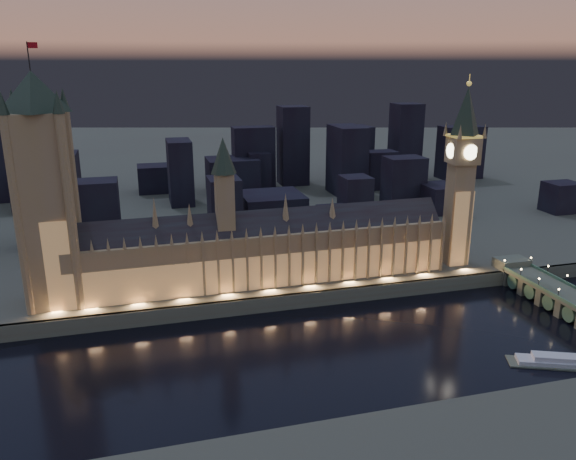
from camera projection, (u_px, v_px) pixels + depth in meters
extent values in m
plane|color=black|center=(309.00, 347.00, 249.45)|extent=(2000.00, 2000.00, 0.00)
cube|color=#47443C|center=(191.00, 156.00, 728.88)|extent=(2000.00, 960.00, 8.00)
cube|color=#535245|center=(286.00, 302.00, 286.19)|extent=(2000.00, 2.50, 8.00)
cube|color=#9B7E4B|center=(264.00, 257.00, 298.79)|extent=(200.32, 23.49, 28.00)
cube|color=tan|center=(268.00, 272.00, 290.76)|extent=(200.00, 0.50, 18.00)
cube|color=black|center=(264.00, 226.00, 293.87)|extent=(200.25, 19.76, 16.26)
cube|color=#9B7E4B|center=(225.00, 204.00, 285.12)|extent=(9.00, 9.00, 32.00)
cone|color=#26342A|center=(223.00, 156.00, 277.89)|extent=(13.00, 13.00, 18.00)
cube|color=#9B7E4B|center=(62.00, 282.00, 264.05)|extent=(1.20, 1.20, 28.00)
cone|color=#9B7E4B|center=(58.00, 248.00, 259.69)|extent=(2.00, 2.00, 6.00)
cube|color=#9B7E4B|center=(78.00, 281.00, 265.90)|extent=(1.20, 1.20, 28.00)
cone|color=#9B7E4B|center=(75.00, 247.00, 261.54)|extent=(2.00, 2.00, 6.00)
cube|color=#9B7E4B|center=(95.00, 279.00, 267.75)|extent=(1.20, 1.20, 28.00)
cone|color=#9B7E4B|center=(91.00, 245.00, 263.38)|extent=(2.00, 2.00, 6.00)
cube|color=#9B7E4B|center=(111.00, 278.00, 269.59)|extent=(1.20, 1.20, 28.00)
cone|color=#9B7E4B|center=(108.00, 244.00, 265.23)|extent=(2.00, 2.00, 6.00)
cube|color=#9B7E4B|center=(127.00, 276.00, 271.44)|extent=(1.20, 1.20, 28.00)
cone|color=#9B7E4B|center=(124.00, 243.00, 267.08)|extent=(2.00, 2.00, 6.00)
cube|color=#9B7E4B|center=(143.00, 275.00, 273.29)|extent=(1.20, 1.20, 28.00)
cone|color=#9B7E4B|center=(140.00, 241.00, 268.93)|extent=(2.00, 2.00, 6.00)
cube|color=#9B7E4B|center=(158.00, 273.00, 275.14)|extent=(1.20, 1.20, 28.00)
cone|color=#9B7E4B|center=(156.00, 240.00, 270.77)|extent=(2.00, 2.00, 6.00)
cube|color=#9B7E4B|center=(174.00, 272.00, 276.98)|extent=(1.20, 1.20, 28.00)
cone|color=#9B7E4B|center=(171.00, 239.00, 272.62)|extent=(2.00, 2.00, 6.00)
cube|color=#9B7E4B|center=(189.00, 271.00, 278.83)|extent=(1.20, 1.20, 28.00)
cone|color=#9B7E4B|center=(187.00, 238.00, 274.47)|extent=(2.00, 2.00, 6.00)
cube|color=#9B7E4B|center=(204.00, 269.00, 280.68)|extent=(1.20, 1.20, 28.00)
cone|color=#9B7E4B|center=(202.00, 237.00, 276.32)|extent=(2.00, 2.00, 6.00)
cube|color=#9B7E4B|center=(218.00, 268.00, 282.53)|extent=(1.20, 1.20, 28.00)
cone|color=#9B7E4B|center=(217.00, 235.00, 278.16)|extent=(2.00, 2.00, 6.00)
cube|color=#9B7E4B|center=(233.00, 267.00, 284.37)|extent=(1.20, 1.20, 28.00)
cone|color=#9B7E4B|center=(232.00, 234.00, 280.01)|extent=(2.00, 2.00, 6.00)
cube|color=#9B7E4B|center=(247.00, 265.00, 286.22)|extent=(1.20, 1.20, 28.00)
cone|color=#9B7E4B|center=(246.00, 233.00, 281.86)|extent=(2.00, 2.00, 6.00)
cube|color=#9B7E4B|center=(261.00, 264.00, 288.07)|extent=(1.20, 1.20, 28.00)
cone|color=#9B7E4B|center=(261.00, 232.00, 283.71)|extent=(2.00, 2.00, 6.00)
cube|color=#9B7E4B|center=(275.00, 263.00, 289.92)|extent=(1.20, 1.20, 28.00)
cone|color=#9B7E4B|center=(275.00, 231.00, 285.55)|extent=(2.00, 2.00, 6.00)
cube|color=#9B7E4B|center=(289.00, 261.00, 291.76)|extent=(1.20, 1.20, 28.00)
cone|color=#9B7E4B|center=(289.00, 230.00, 287.40)|extent=(2.00, 2.00, 6.00)
cube|color=#9B7E4B|center=(303.00, 260.00, 293.61)|extent=(1.20, 1.20, 28.00)
cone|color=#9B7E4B|center=(303.00, 229.00, 289.25)|extent=(2.00, 2.00, 6.00)
cube|color=#9B7E4B|center=(316.00, 259.00, 295.46)|extent=(1.20, 1.20, 28.00)
cone|color=#9B7E4B|center=(316.00, 228.00, 291.10)|extent=(2.00, 2.00, 6.00)
cube|color=#9B7E4B|center=(330.00, 258.00, 297.31)|extent=(1.20, 1.20, 28.00)
cone|color=#9B7E4B|center=(330.00, 227.00, 292.94)|extent=(2.00, 2.00, 6.00)
cube|color=#9B7E4B|center=(343.00, 256.00, 299.15)|extent=(1.20, 1.20, 28.00)
cone|color=#9B7E4B|center=(343.00, 226.00, 294.79)|extent=(2.00, 2.00, 6.00)
cube|color=#9B7E4B|center=(356.00, 255.00, 301.00)|extent=(1.20, 1.20, 28.00)
cone|color=#9B7E4B|center=(356.00, 225.00, 296.64)|extent=(2.00, 2.00, 6.00)
cube|color=#9B7E4B|center=(369.00, 254.00, 302.85)|extent=(1.20, 1.20, 28.00)
cone|color=#9B7E4B|center=(369.00, 224.00, 298.49)|extent=(2.00, 2.00, 6.00)
cube|color=#9B7E4B|center=(381.00, 253.00, 304.70)|extent=(1.20, 1.20, 28.00)
cone|color=#9B7E4B|center=(382.00, 223.00, 300.33)|extent=(2.00, 2.00, 6.00)
cube|color=#9B7E4B|center=(394.00, 252.00, 306.54)|extent=(1.20, 1.20, 28.00)
cone|color=#9B7E4B|center=(395.00, 222.00, 302.18)|extent=(2.00, 2.00, 6.00)
cube|color=#9B7E4B|center=(406.00, 251.00, 308.39)|extent=(1.20, 1.20, 28.00)
cone|color=#9B7E4B|center=(407.00, 221.00, 304.03)|extent=(2.00, 2.00, 6.00)
cube|color=#9B7E4B|center=(418.00, 249.00, 310.24)|extent=(1.20, 1.20, 28.00)
cone|color=#9B7E4B|center=(420.00, 220.00, 305.88)|extent=(2.00, 2.00, 6.00)
cube|color=#9B7E4B|center=(430.00, 248.00, 312.09)|extent=(1.20, 1.20, 28.00)
cone|color=#9B7E4B|center=(432.00, 219.00, 307.72)|extent=(2.00, 2.00, 6.00)
cube|color=#9B7E4B|center=(442.00, 247.00, 313.93)|extent=(1.20, 1.20, 28.00)
cone|color=#9B7E4B|center=(444.00, 218.00, 309.57)|extent=(2.00, 2.00, 6.00)
cone|color=#9B7E4B|center=(155.00, 215.00, 277.26)|extent=(4.40, 4.40, 18.00)
cone|color=#9B7E4B|center=(190.00, 216.00, 282.08)|extent=(4.40, 4.40, 14.00)
cone|color=#9B7E4B|center=(286.00, 208.00, 294.26)|extent=(4.40, 4.40, 16.00)
cone|color=#9B7E4B|center=(332.00, 208.00, 301.33)|extent=(4.40, 4.40, 12.00)
cube|color=#9B7E4B|center=(48.00, 212.00, 263.69)|extent=(24.52, 24.52, 92.02)
cube|color=tan|center=(51.00, 268.00, 260.29)|extent=(22.00, 0.50, 44.00)
cone|color=#26342A|center=(33.00, 92.00, 247.78)|extent=(31.68, 31.68, 18.00)
cylinder|color=black|center=(28.00, 56.00, 243.45)|extent=(0.50, 0.50, 12.00)
cube|color=#A70D17|center=(33.00, 45.00, 242.69)|extent=(4.00, 0.15, 2.50)
cylinder|color=#9B7E4B|center=(19.00, 219.00, 250.78)|extent=(4.40, 4.40, 92.02)
cone|color=#26342A|center=(2.00, 103.00, 236.03)|extent=(5.20, 5.20, 10.00)
cylinder|color=#9B7E4B|center=(27.00, 208.00, 271.12)|extent=(4.40, 4.40, 92.02)
cone|color=#26342A|center=(12.00, 100.00, 256.36)|extent=(5.20, 5.20, 10.00)
cylinder|color=#9B7E4B|center=(71.00, 216.00, 256.27)|extent=(4.40, 4.40, 92.02)
cone|color=#26342A|center=(58.00, 102.00, 241.52)|extent=(5.20, 5.20, 10.00)
cylinder|color=#9B7E4B|center=(75.00, 205.00, 276.60)|extent=(4.40, 4.40, 92.02)
cone|color=#26342A|center=(63.00, 99.00, 261.85)|extent=(5.20, 5.20, 10.00)
cube|color=#9B7E4B|center=(457.00, 214.00, 322.85)|extent=(13.41, 13.41, 58.98)
cube|color=tan|center=(462.00, 229.00, 319.28)|extent=(12.00, 0.50, 44.00)
cube|color=#9B7E4B|center=(463.00, 150.00, 312.20)|extent=(15.00, 15.00, 14.63)
cube|color=#F2C64C|center=(464.00, 136.00, 309.91)|extent=(15.75, 15.75, 1.20)
cone|color=#26342A|center=(467.00, 111.00, 305.98)|extent=(18.00, 18.00, 26.00)
sphere|color=#F2C64C|center=(469.00, 84.00, 301.79)|extent=(2.80, 2.80, 2.80)
cylinder|color=#F2C64C|center=(470.00, 79.00, 301.06)|extent=(0.40, 0.40, 5.00)
cylinder|color=#FFF2BF|center=(471.00, 152.00, 305.04)|extent=(8.40, 0.50, 8.40)
cylinder|color=#FFF2BF|center=(456.00, 148.00, 319.36)|extent=(8.40, 0.50, 8.40)
cylinder|color=#FFF2BF|center=(451.00, 151.00, 310.27)|extent=(0.50, 8.40, 8.40)
cylinder|color=#FFF2BF|center=(475.00, 150.00, 314.13)|extent=(0.50, 8.40, 8.40)
cone|color=#9B7E4B|center=(460.00, 132.00, 300.13)|extent=(2.60, 2.60, 8.00)
cone|color=#9B7E4B|center=(446.00, 129.00, 313.99)|extent=(2.60, 2.60, 8.00)
cone|color=#9B7E4B|center=(485.00, 131.00, 303.87)|extent=(2.60, 2.60, 8.00)
cone|color=#9B7E4B|center=(469.00, 128.00, 317.73)|extent=(2.60, 2.60, 8.00)
cube|color=#426145|center=(568.00, 303.00, 268.67)|extent=(0.80, 100.00, 1.60)
cube|color=#535245|center=(511.00, 266.00, 322.26)|extent=(17.95, 12.00, 9.50)
cube|color=#535245|center=(570.00, 307.00, 279.30)|extent=(16.16, 4.00, 9.50)
cylinder|color=black|center=(558.00, 294.00, 274.75)|extent=(0.30, 0.30, 4.40)
sphere|color=#FFD88C|center=(559.00, 289.00, 274.08)|extent=(1.00, 1.00, 1.00)
cube|color=#535245|center=(551.00, 296.00, 292.50)|extent=(16.16, 4.00, 9.50)
cylinder|color=black|center=(539.00, 283.00, 287.95)|extent=(0.30, 0.30, 4.40)
sphere|color=#FFD88C|center=(539.00, 279.00, 287.28)|extent=(1.00, 1.00, 1.00)
cylinder|color=black|center=(567.00, 280.00, 292.23)|extent=(0.30, 0.30, 4.40)
sphere|color=#FFD88C|center=(567.00, 276.00, 291.56)|extent=(1.00, 1.00, 1.00)
cube|color=#535245|center=(532.00, 286.00, 305.71)|extent=(16.16, 4.00, 9.50)
cylinder|color=black|center=(521.00, 273.00, 301.15)|extent=(0.30, 0.30, 4.40)
sphere|color=#FFD88C|center=(521.00, 269.00, 300.49)|extent=(1.00, 1.00, 1.00)
cylinder|color=black|center=(548.00, 270.00, 305.43)|extent=(0.30, 0.30, 4.40)
sphere|color=#FFD88C|center=(548.00, 266.00, 304.77)|extent=(1.00, 1.00, 1.00)
cube|color=#535245|center=(516.00, 277.00, 318.91)|extent=(16.16, 4.00, 9.50)
cylinder|color=black|center=(504.00, 264.00, 314.35)|extent=(0.30, 0.30, 4.40)
sphere|color=#FFD88C|center=(505.00, 260.00, 313.69)|extent=(1.00, 1.00, 1.00)
cylinder|color=black|center=(531.00, 262.00, 318.63)|extent=(0.30, 0.30, 4.40)
sphere|color=#FFD88C|center=(531.00, 258.00, 317.97)|extent=(1.00, 1.00, 1.00)
cylinder|color=#426145|center=(560.00, 301.00, 285.80)|extent=(15.80, 8.00, 8.00)
cylinder|color=#426145|center=(541.00, 290.00, 299.00)|extent=(15.80, 8.00, 8.00)
cylinder|color=#426145|center=(524.00, 281.00, 312.21)|extent=(15.80, 8.00, 8.00)
cube|color=#535245|center=(559.00, 364.00, 234.56)|extent=(41.72, 24.91, 0.60)
cube|color=silver|center=(559.00, 362.00, 234.30)|extent=(34.31, 20.19, 2.40)
cube|color=silver|center=(560.00, 358.00, 233.67)|extent=(22.37, 13.90, 2.20)
cube|color=black|center=(333.00, 221.00, 379.22)|extent=(19.03, 19.80, 19.96)
cube|color=black|center=(460.00, 152.00, 563.65)|extent=(42.59, 22.95, 51.97)
cube|color=black|center=(561.00, 197.00, 439.44)|extent=(25.07, 21.33, 23.34)
cube|color=black|center=(355.00, 203.00, 392.18)|extent=(19.65, 20.18, 37.60)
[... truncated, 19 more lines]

